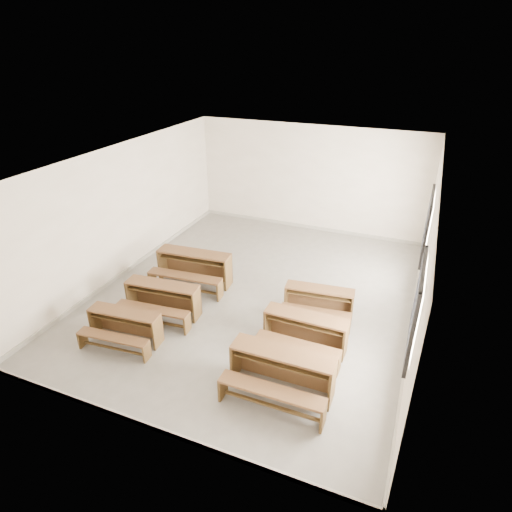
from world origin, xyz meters
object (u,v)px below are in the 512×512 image
at_px(desk_set_2, 194,266).
at_px(desk_set_1, 162,297).
at_px(desk_set_0, 124,324).
at_px(desk_set_3, 281,370).
at_px(desk_set_5, 319,300).
at_px(desk_set_4, 305,330).

bearing_deg(desk_set_2, desk_set_1, -93.00).
bearing_deg(desk_set_0, desk_set_3, -7.50).
height_order(desk_set_0, desk_set_5, desk_set_5).
height_order(desk_set_3, desk_set_4, desk_set_3).
bearing_deg(desk_set_0, desk_set_5, 29.37).
relative_size(desk_set_2, desk_set_5, 1.22).
xyz_separation_m(desk_set_2, desk_set_4, (3.20, -1.37, -0.05)).
distance_m(desk_set_2, desk_set_4, 3.49).
relative_size(desk_set_1, desk_set_4, 1.05).
distance_m(desk_set_4, desk_set_5, 1.17).
height_order(desk_set_1, desk_set_4, desk_set_1).
distance_m(desk_set_0, desk_set_2, 2.50).
height_order(desk_set_2, desk_set_4, desk_set_2).
bearing_deg(desk_set_3, desk_set_1, 158.84).
bearing_deg(desk_set_2, desk_set_3, -44.19).
distance_m(desk_set_3, desk_set_5, 2.42).
xyz_separation_m(desk_set_0, desk_set_1, (0.18, 1.06, 0.04)).
distance_m(desk_set_1, desk_set_2, 1.43).
distance_m(desk_set_0, desk_set_3, 3.31).
relative_size(desk_set_1, desk_set_3, 0.96).
bearing_deg(desk_set_1, desk_set_5, 15.96).
height_order(desk_set_0, desk_set_3, desk_set_3).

